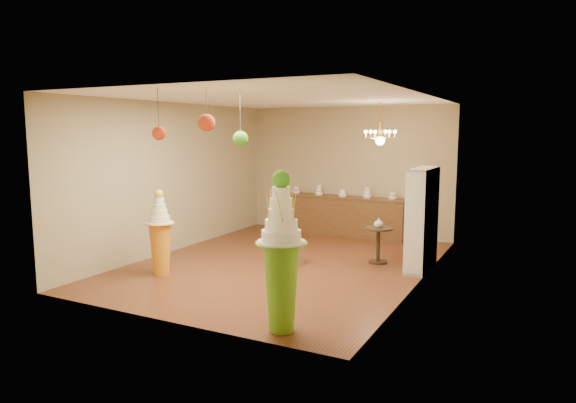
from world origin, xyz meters
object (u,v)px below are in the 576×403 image
at_px(pedestal_green, 281,266).
at_px(round_table, 378,240).
at_px(pedestal_orange, 160,241).
at_px(sideboard, 342,215).

xyz_separation_m(pedestal_green, round_table, (0.07, 3.71, -0.39)).
distance_m(pedestal_orange, sideboard, 4.81).
xyz_separation_m(pedestal_green, pedestal_orange, (-2.98, 1.25, -0.23)).
bearing_deg(round_table, pedestal_orange, -141.11).
bearing_deg(sideboard, pedestal_green, -75.88).
relative_size(pedestal_orange, round_table, 2.19).
bearing_deg(pedestal_green, round_table, 88.99).
bearing_deg(round_table, sideboard, 125.99).
height_order(pedestal_green, sideboard, pedestal_green).
height_order(pedestal_orange, sideboard, pedestal_orange).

